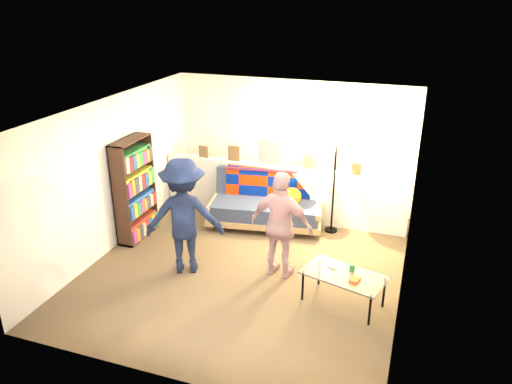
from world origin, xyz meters
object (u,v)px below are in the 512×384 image
futon_sofa (267,204)px  person_right (281,226)px  bookshelf (135,192)px  floor_lamp (335,169)px  person_left (184,216)px  coffee_table (344,276)px

futon_sofa → person_right: size_ratio=1.31×
bookshelf → floor_lamp: bookshelf is taller
person_left → person_right: (1.37, 0.31, -0.07)m
coffee_table → person_right: (-0.99, 0.42, 0.38)m
person_right → futon_sofa: bearing=-56.9°
futon_sofa → person_left: size_ratio=1.20×
futon_sofa → bookshelf: bookshelf is taller
futon_sofa → floor_lamp: bearing=6.6°
coffee_table → person_right: person_right is taller
futon_sofa → person_left: person_left is taller
futon_sofa → person_right: person_right is taller
floor_lamp → person_right: (-0.43, -1.67, -0.34)m
person_left → person_right: 1.41m
bookshelf → person_left: bearing=-29.4°
person_left → person_right: size_ratio=1.09×
floor_lamp → person_right: bearing=-104.3°
floor_lamp → person_right: size_ratio=1.00×
floor_lamp → person_left: size_ratio=0.92×
person_left → person_right: bearing=170.3°
person_right → floor_lamp: bearing=-95.8°
bookshelf → person_right: size_ratio=1.06×
bookshelf → person_left: size_ratio=0.98×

